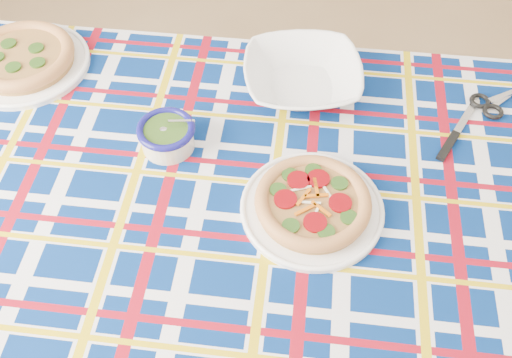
{
  "coord_description": "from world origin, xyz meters",
  "views": [
    {
      "loc": [
        -0.35,
        -0.67,
        1.7
      ],
      "look_at": [
        -0.31,
        0.05,
        0.77
      ],
      "focal_mm": 40.0,
      "sensor_mm": 36.0,
      "label": 1
    }
  ],
  "objects_px": {
    "dining_table": "(237,220)",
    "serving_bowl": "(302,77)",
    "main_focaccia_plate": "(313,202)",
    "pesto_bowl": "(167,134)"
  },
  "relations": [
    {
      "from": "pesto_bowl",
      "to": "serving_bowl",
      "type": "height_order",
      "value": "pesto_bowl"
    },
    {
      "from": "dining_table",
      "to": "pesto_bowl",
      "type": "xyz_separation_m",
      "value": [
        -0.14,
        0.15,
        0.11
      ]
    },
    {
      "from": "dining_table",
      "to": "main_focaccia_plate",
      "type": "height_order",
      "value": "main_focaccia_plate"
    },
    {
      "from": "pesto_bowl",
      "to": "serving_bowl",
      "type": "relative_size",
      "value": 0.46
    },
    {
      "from": "dining_table",
      "to": "serving_bowl",
      "type": "relative_size",
      "value": 6.32
    },
    {
      "from": "dining_table",
      "to": "serving_bowl",
      "type": "bearing_deg",
      "value": 72.37
    },
    {
      "from": "pesto_bowl",
      "to": "main_focaccia_plate",
      "type": "bearing_deg",
      "value": -32.68
    },
    {
      "from": "dining_table",
      "to": "serving_bowl",
      "type": "xyz_separation_m",
      "value": [
        0.17,
        0.32,
        0.11
      ]
    },
    {
      "from": "dining_table",
      "to": "main_focaccia_plate",
      "type": "distance_m",
      "value": 0.19
    },
    {
      "from": "main_focaccia_plate",
      "to": "pesto_bowl",
      "type": "relative_size",
      "value": 2.35
    }
  ]
}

